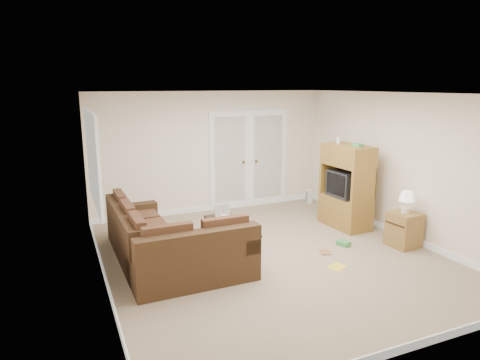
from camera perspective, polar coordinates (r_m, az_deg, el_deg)
name	(u,v)px	position (r m, az deg, el deg)	size (l,w,h in m)	color
floor	(271,256)	(6.83, 4.18, -10.04)	(5.50, 5.50, 0.00)	gray
ceiling	(274,93)	(6.30, 4.54, 11.43)	(5.00, 5.50, 0.02)	white
wall_left	(99,195)	(5.76, -18.28, -1.86)	(0.02, 5.50, 2.50)	white
wall_right	(401,166)	(7.91, 20.63, 1.78)	(0.02, 5.50, 2.50)	white
wall_back	(211,152)	(8.94, -3.85, 3.73)	(5.00, 0.02, 2.50)	white
wall_front	(410,236)	(4.30, 21.68, -6.98)	(5.00, 0.02, 2.50)	white
baseboards	(271,253)	(6.81, 4.18, -9.65)	(5.00, 5.50, 0.10)	silver
french_doors	(249,160)	(9.25, 1.21, 2.72)	(1.80, 0.05, 2.13)	silver
window_left	(93,159)	(6.68, -18.97, 2.66)	(0.05, 1.92, 1.42)	silver
sectional_sofa	(164,246)	(6.44, -10.13, -8.66)	(1.77, 2.59, 0.80)	#3D2917
coffee_table	(227,232)	(7.20, -1.69, -6.92)	(0.50, 0.99, 0.67)	black
tv_armoire	(346,186)	(8.18, 13.98, -0.78)	(0.59, 1.00, 1.67)	olive
side_cabinet	(404,227)	(7.58, 21.04, -5.83)	(0.48, 0.48, 0.94)	olive
space_heater	(309,196)	(9.79, 9.20, -2.16)	(0.12, 0.10, 0.31)	white
floor_magazine	(337,267)	(6.58, 12.85, -11.23)	(0.27, 0.21, 0.01)	yellow
floor_greenbox	(344,243)	(7.40, 13.64, -8.20)	(0.15, 0.20, 0.08)	#43944C
floor_book	(320,252)	(7.04, 10.65, -9.46)	(0.16, 0.22, 0.02)	brown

